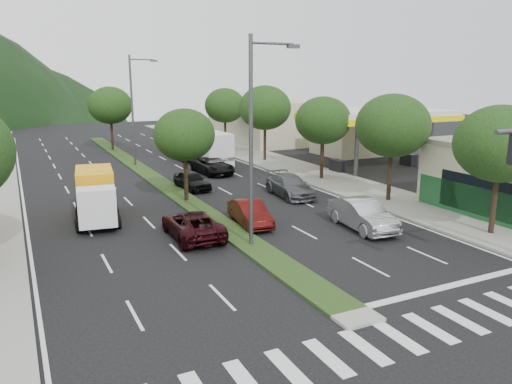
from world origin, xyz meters
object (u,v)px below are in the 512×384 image
streetlight_near (255,132)px  box_truck (96,197)px  car_queue_f (174,145)px  tree_med_near (184,135)px  tree_r_e (225,106)px  car_queue_a (192,180)px  suv_maroon (192,225)px  tree_r_d (265,108)px  tree_r_b (393,126)px  car_queue_c (250,213)px  tree_r_c (323,121)px  sedan_silver (362,214)px  tree_med_far (110,105)px  car_queue_d (213,166)px  car_queue_b (290,186)px  car_queue_e (181,153)px  motorhome (204,147)px  streetlight_mid (134,105)px  tree_r_a (500,144)px

streetlight_near → box_truck: streetlight_near is taller
car_queue_f → tree_med_near: bearing=-105.0°
tree_r_e → car_queue_a: 21.86m
suv_maroon → tree_r_d: bearing=-124.1°
tree_r_b → car_queue_c: size_ratio=1.67×
tree_r_c → sedan_silver: bearing=-113.9°
tree_med_far → suv_maroon: tree_med_far is taller
car_queue_c → car_queue_d: size_ratio=0.82×
box_truck → tree_med_near: bearing=-155.1°
car_queue_d → car_queue_b: bearing=-82.9°
tree_r_e → suv_maroon: 32.94m
car_queue_f → streetlight_near: bearing=-100.0°
tree_r_c → car_queue_d: (-6.90, 6.28, -4.05)m
car_queue_e → car_queue_f: (0.88, 5.00, 0.11)m
tree_med_far → car_queue_d: 18.93m
tree_r_d → tree_med_far: bearing=130.6°
tree_r_d → tree_med_near: bearing=-135.0°
car_queue_a → car_queue_e: (3.51, 13.67, -0.04)m
tree_r_d → tree_med_far: tree_r_d is taller
sedan_silver → box_truck: 15.11m
tree_med_far → car_queue_c: bearing=-87.4°
car_queue_a → car_queue_e: size_ratio=1.06×
tree_r_b → car_queue_c: 11.39m
streetlight_near → box_truck: 11.05m
tree_r_b → car_queue_d: 16.44m
box_truck → motorhome: bearing=-122.2°
car_queue_d → motorhome: size_ratio=0.59×
tree_r_b → car_queue_d: bearing=115.8°
tree_r_c → car_queue_e: bearing=115.0°
tree_r_d → tree_med_near: 16.99m
tree_med_far → streetlight_mid: streetlight_mid is taller
suv_maroon → tree_r_b: bearing=-172.2°
car_queue_d → car_queue_f: car_queue_f is taller
car_queue_a → sedan_silver: bearing=-75.8°
tree_med_near → car_queue_c: (1.50, -6.72, -3.74)m
streetlight_near → car_queue_d: (4.89, 18.28, -4.88)m
streetlight_near → tree_med_near: bearing=91.2°
suv_maroon → car_queue_c: size_ratio=1.21×
streetlight_mid → car_queue_f: size_ratio=1.94×
tree_med_near → tree_r_e: bearing=61.4°
car_queue_c → tree_r_b: bearing=10.1°
streetlight_mid → car_queue_f: (5.71, 6.95, -4.83)m
car_queue_c → car_queue_f: car_queue_f is taller
streetlight_near → sedan_silver: streetlight_near is taller
car_queue_c → tree_r_c: bearing=45.8°
car_queue_a → streetlight_near: bearing=-102.5°
tree_r_b → tree_med_far: bearing=110.6°
tree_r_a → box_truck: bearing=146.2°
sedan_silver → car_queue_e: (-1.61, 27.05, -0.18)m
tree_r_b → car_queue_c: (-10.50, -0.72, -4.35)m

